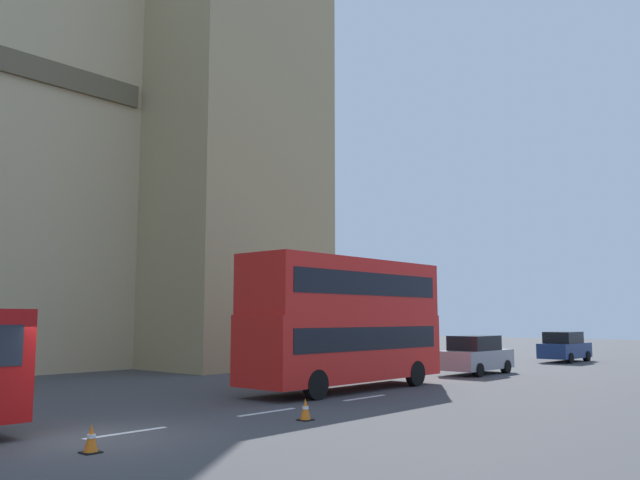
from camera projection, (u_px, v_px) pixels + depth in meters
name	position (u px, v px, depth m)	size (l,w,h in m)	color
ground_plane	(88.00, 439.00, 14.82)	(160.00, 160.00, 0.00)	#424244
lane_centre_marking	(30.00, 447.00, 13.84)	(25.20, 0.16, 0.01)	silver
double_decker_bus	(346.00, 318.00, 25.11)	(9.32, 2.54, 4.90)	red
sedan_lead	(476.00, 355.00, 32.01)	(4.40, 1.86, 1.85)	gray
sedan_trailing	(565.00, 347.00, 41.01)	(4.40, 1.86, 1.85)	navy
traffic_cone_west	(91.00, 439.00, 13.27)	(0.36, 0.36, 0.58)	black
traffic_cone_middle	(305.00, 410.00, 17.50)	(0.36, 0.36, 0.58)	black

